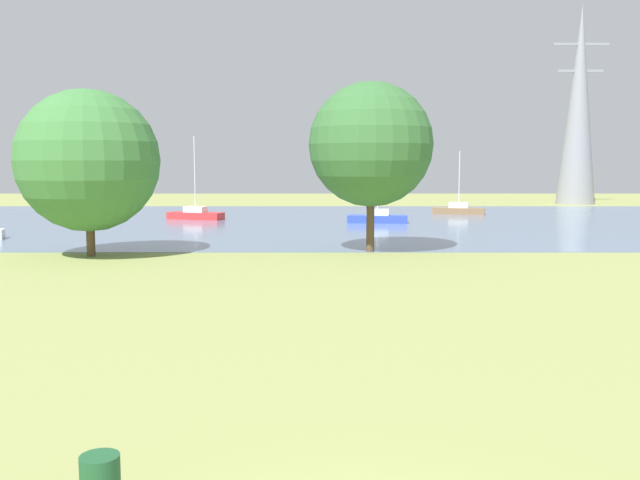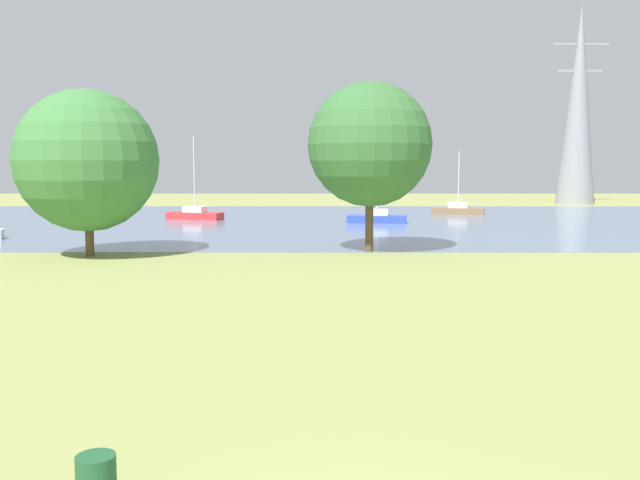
{
  "view_description": "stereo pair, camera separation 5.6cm",
  "coord_description": "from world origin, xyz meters",
  "views": [
    {
      "loc": [
        -0.53,
        -7.67,
        4.87
      ],
      "look_at": [
        -0.56,
        20.87,
        1.7
      ],
      "focal_mm": 39.4,
      "sensor_mm": 36.0,
      "label": 1
    },
    {
      "loc": [
        -0.47,
        -7.67,
        4.87
      ],
      "look_at": [
        -0.56,
        20.87,
        1.7
      ],
      "focal_mm": 39.4,
      "sensor_mm": 36.0,
      "label": 2
    }
  ],
  "objects": [
    {
      "name": "ground_plane",
      "position": [
        0.0,
        22.0,
        0.0
      ],
      "size": [
        160.0,
        160.0,
        0.0
      ],
      "primitive_type": "plane",
      "color": "#8C9351"
    },
    {
      "name": "water_surface",
      "position": [
        0.0,
        50.0,
        0.01
      ],
      "size": [
        140.0,
        40.0,
        0.02
      ],
      "primitive_type": "cube",
      "color": "slate",
      "rests_on": "ground"
    },
    {
      "name": "sailboat_red",
      "position": [
        -11.17,
        52.12,
        0.46
      ],
      "size": [
        5.03,
        2.93,
        7.08
      ],
      "color": "red",
      "rests_on": "water_surface"
    },
    {
      "name": "sailboat_blue",
      "position": [
        4.1,
        48.64,
        0.45
      ],
      "size": [
        4.93,
        2.0,
        6.2
      ],
      "color": "blue",
      "rests_on": "water_surface"
    },
    {
      "name": "sailboat_brown",
      "position": [
        12.51,
        58.13,
        0.45
      ],
      "size": [
        5.02,
        2.66,
        5.89
      ],
      "color": "brown",
      "rests_on": "water_surface"
    },
    {
      "name": "tree_east_near",
      "position": [
        -12.45,
        28.54,
        4.95
      ],
      "size": [
        7.3,
        7.3,
        8.61
      ],
      "color": "brown",
      "rests_on": "ground"
    },
    {
      "name": "tree_mid_shore",
      "position": [
        2.22,
        30.47,
        5.82
      ],
      "size": [
        6.73,
        6.73,
        9.2
      ],
      "color": "brown",
      "rests_on": "ground"
    },
    {
      "name": "electricity_pylon",
      "position": [
        29.4,
        74.58,
        11.46
      ],
      "size": [
        6.4,
        4.4,
        22.89
      ],
      "color": "gray",
      "rests_on": "ground"
    }
  ]
}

